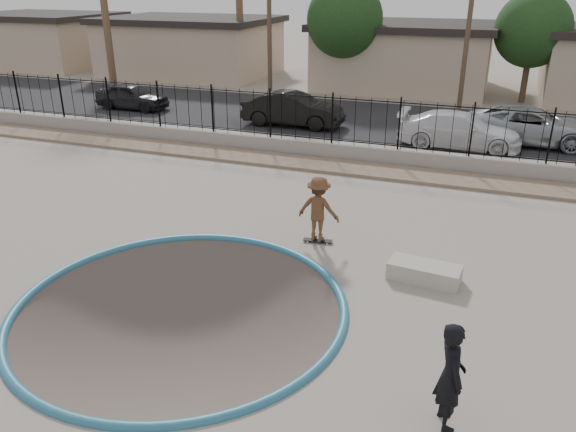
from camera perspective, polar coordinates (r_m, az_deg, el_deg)
The scene contains 22 objects.
ground at distance 23.58m, azimuth 5.47°, elevation 4.48°, with size 120.00×120.00×2.20m, color gray.
bowl_pit at distance 12.11m, azimuth -10.83°, elevation -9.11°, with size 6.84×6.84×1.80m, color #4C403A, non-canonical shape.
coping_ring at distance 12.11m, azimuth -10.83°, elevation -9.11°, with size 7.04×7.04×0.20m, color #286984.
rock_strip at distance 20.66m, azimuth 3.55°, elevation 5.22°, with size 42.00×1.60×0.11m, color #8D765C.
retaining_wall at distance 21.60m, azimuth 4.42°, elevation 6.67°, with size 42.00×0.45×0.60m, color gray.
fence at distance 21.29m, azimuth 4.52°, elevation 9.77°, with size 40.00×0.04×1.80m.
street at distance 27.97m, azimuth 8.27°, elevation 9.69°, with size 90.00×8.00×0.04m, color black.
house_west_far at distance 49.54m, azimuth -23.58°, elevation 16.14°, with size 10.60×8.60×3.90m.
house_west at distance 41.84m, azimuth -9.82°, elevation 16.69°, with size 11.60×8.60×3.90m.
house_center at distance 36.85m, azimuth 11.78°, elevation 15.74°, with size 10.60×8.60×3.90m.
utility_pole_left at distance 30.96m, azimuth -1.92°, elevation 19.95°, with size 1.70×0.24×9.00m.
utility_pole_mid at distance 28.74m, azimuth 18.05°, elevation 19.18°, with size 1.70×0.24×9.50m.
street_tree_left at distance 33.84m, azimuth 5.78°, elevation 19.24°, with size 4.32×4.32×6.36m.
street_tree_mid at distance 33.79m, azimuth 23.62°, elevation 16.94°, with size 3.96×3.96×5.83m.
skater at distance 14.33m, azimuth 3.11°, elevation 0.38°, with size 1.09×0.63×1.69m, color brown.
skateboard at distance 14.65m, azimuth 3.04°, elevation -2.49°, with size 0.78×0.30×0.07m.
videographer at distance 9.02m, azimuth 16.19°, elevation -15.32°, with size 0.66×0.43×1.80m, color black.
concrete_ledge at distance 13.17m, azimuth 13.68°, elevation -5.57°, with size 1.60×0.70×0.40m, color #A5A192.
car_a at distance 30.89m, azimuth -15.55°, elevation 11.64°, with size 1.56×3.87×1.32m, color black.
car_b at distance 26.23m, azimuth 0.53°, elevation 10.79°, with size 1.61×4.63×1.53m, color black.
car_c at distance 23.77m, azimuth 17.01°, elevation 8.35°, with size 1.97×4.84×1.40m, color white.
car_d at distance 25.34m, azimuth 23.49°, elevation 8.39°, with size 2.43×5.28×1.47m, color #A0A5A9.
Camera 1 is at (5.58, -9.66, 6.36)m, focal length 35.00 mm.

